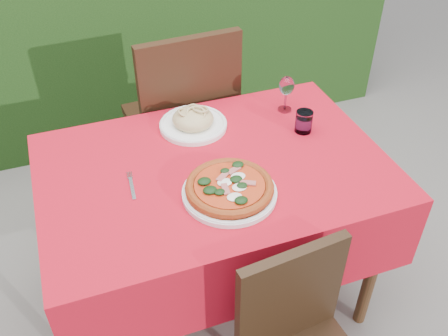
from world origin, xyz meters
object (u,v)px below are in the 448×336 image
object	(u,v)px
pasta_plate	(193,121)
water_glass	(304,122)
fork	(132,188)
chair_far	(184,115)
pizza_plate	(230,189)
wine_glass	(287,87)

from	to	relation	value
pasta_plate	water_glass	distance (m)	0.44
pasta_plate	fork	size ratio (longest dim) A/B	1.66
chair_far	pizza_plate	world-z (taller)	chair_far
fork	pizza_plate	bearing A→B (deg)	-20.62
wine_glass	pasta_plate	bearing A→B (deg)	178.68
pasta_plate	pizza_plate	bearing A→B (deg)	-90.82
pizza_plate	wine_glass	xyz separation A→B (m)	(0.41, 0.42, 0.08)
chair_far	pizza_plate	bearing A→B (deg)	82.00
pasta_plate	chair_far	bearing A→B (deg)	81.13
chair_far	fork	size ratio (longest dim) A/B	6.30
chair_far	pizza_plate	size ratio (longest dim) A/B	2.92
fork	chair_far	bearing A→B (deg)	64.76
pasta_plate	fork	xyz separation A→B (m)	(-0.31, -0.29, -0.02)
wine_glass	chair_far	bearing A→B (deg)	135.00
pasta_plate	wine_glass	bearing A→B (deg)	-1.32
chair_far	water_glass	xyz separation A→B (m)	(0.35, -0.51, 0.20)
water_glass	fork	bearing A→B (deg)	-170.85
pizza_plate	water_glass	size ratio (longest dim) A/B	4.00
chair_far	fork	world-z (taller)	chair_far
chair_far	fork	distance (m)	0.74
chair_far	pasta_plate	size ratio (longest dim) A/B	3.80
chair_far	water_glass	world-z (taller)	chair_far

